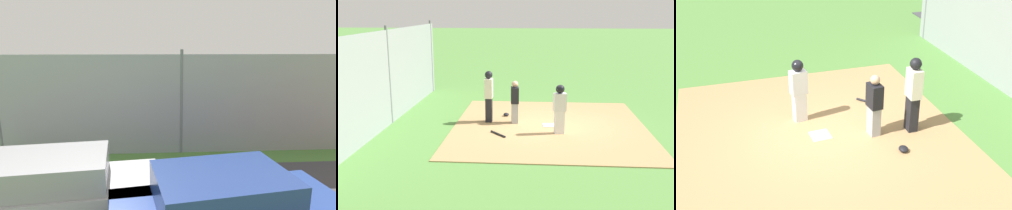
% 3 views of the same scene
% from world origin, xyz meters
% --- Properties ---
extents(ground_plane, '(140.00, 140.00, 0.00)m').
position_xyz_m(ground_plane, '(0.00, 0.00, 0.00)').
color(ground_plane, '#51843D').
extents(dirt_infield, '(7.20, 6.40, 0.03)m').
position_xyz_m(dirt_infield, '(0.00, 0.00, 0.01)').
color(dirt_infield, '#A88456').
rests_on(dirt_infield, ground_plane).
extents(home_plate, '(0.47, 0.47, 0.02)m').
position_xyz_m(home_plate, '(0.00, 0.00, 0.04)').
color(home_plate, white).
rests_on(home_plate, dirt_infield).
extents(catcher, '(0.41, 0.30, 1.47)m').
position_xyz_m(catcher, '(-0.27, -1.19, 0.78)').
color(catcher, '#9E9EA3').
rests_on(catcher, dirt_infield).
extents(umpire, '(0.38, 0.27, 1.78)m').
position_xyz_m(umpire, '(-0.34, -2.10, 0.97)').
color(umpire, black).
rests_on(umpire, dirt_infield).
extents(runner, '(0.33, 0.42, 1.56)m').
position_xyz_m(runner, '(0.86, 0.28, 0.91)').
color(runner, silver).
rests_on(runner, dirt_infield).
extents(baseball_bat, '(0.61, 0.54, 0.06)m').
position_xyz_m(baseball_bat, '(1.20, -1.63, 0.06)').
color(baseball_bat, black).
rests_on(baseball_bat, dirt_infield).
extents(catcher_mask, '(0.24, 0.20, 0.12)m').
position_xyz_m(catcher_mask, '(-1.14, -1.55, 0.09)').
color(catcher_mask, black).
rests_on(catcher_mask, dirt_infield).
extents(backstop_fence, '(12.00, 0.10, 3.35)m').
position_xyz_m(backstop_fence, '(0.00, -5.47, 1.60)').
color(backstop_fence, '#93999E').
rests_on(backstop_fence, ground_plane).
extents(parked_car_silver, '(4.37, 2.25, 1.28)m').
position_xyz_m(parked_car_silver, '(-2.90, -8.83, 0.61)').
color(parked_car_silver, '#B2B2B7').
rests_on(parked_car_silver, parking_lot).
extents(parked_car_blue, '(4.40, 2.35, 1.28)m').
position_xyz_m(parked_car_blue, '(0.38, -9.71, 0.61)').
color(parked_car_blue, '#28428C').
rests_on(parked_car_blue, parking_lot).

